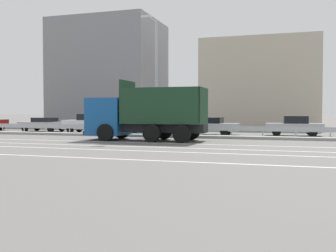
{
  "coord_description": "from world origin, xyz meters",
  "views": [
    {
      "loc": [
        7.05,
        -23.04,
        1.81
      ],
      "look_at": [
        -0.6,
        1.31,
        0.84
      ],
      "focal_mm": 42.0,
      "sensor_mm": 36.0,
      "label": 1
    }
  ],
  "objects_px": {
    "dump_truck": "(132,118)",
    "median_road_sign": "(127,121)",
    "parked_car_5": "(207,126)",
    "parked_car_2": "(44,124)",
    "parked_car_3": "(89,123)",
    "parked_car_4": "(145,124)",
    "parked_car_6": "(294,126)",
    "street_lamp_1": "(155,71)"
  },
  "relations": [
    {
      "from": "parked_car_4",
      "to": "parked_car_5",
      "type": "height_order",
      "value": "parked_car_4"
    },
    {
      "from": "parked_car_4",
      "to": "median_road_sign",
      "type": "bearing_deg",
      "value": -2.27
    },
    {
      "from": "parked_car_2",
      "to": "median_road_sign",
      "type": "bearing_deg",
      "value": -110.78
    },
    {
      "from": "parked_car_6",
      "to": "dump_truck",
      "type": "bearing_deg",
      "value": 123.47
    },
    {
      "from": "dump_truck",
      "to": "parked_car_5",
      "type": "bearing_deg",
      "value": -26.41
    },
    {
      "from": "dump_truck",
      "to": "median_road_sign",
      "type": "bearing_deg",
      "value": 27.59
    },
    {
      "from": "street_lamp_1",
      "to": "parked_car_4",
      "type": "height_order",
      "value": "street_lamp_1"
    },
    {
      "from": "median_road_sign",
      "to": "parked_car_6",
      "type": "bearing_deg",
      "value": 19.02
    },
    {
      "from": "dump_truck",
      "to": "median_road_sign",
      "type": "relative_size",
      "value": 3.56
    },
    {
      "from": "street_lamp_1",
      "to": "parked_car_5",
      "type": "bearing_deg",
      "value": 52.35
    },
    {
      "from": "parked_car_3",
      "to": "dump_truck",
      "type": "bearing_deg",
      "value": -139.06
    },
    {
      "from": "parked_car_5",
      "to": "parked_car_6",
      "type": "relative_size",
      "value": 1.22
    },
    {
      "from": "dump_truck",
      "to": "parked_car_5",
      "type": "distance_m",
      "value": 7.75
    },
    {
      "from": "median_road_sign",
      "to": "parked_car_2",
      "type": "bearing_deg",
      "value": 157.31
    },
    {
      "from": "parked_car_6",
      "to": "parked_car_3",
      "type": "bearing_deg",
      "value": 87.91
    },
    {
      "from": "dump_truck",
      "to": "parked_car_6",
      "type": "distance_m",
      "value": 12.15
    },
    {
      "from": "parked_car_3",
      "to": "parked_car_6",
      "type": "relative_size",
      "value": 1.06
    },
    {
      "from": "median_road_sign",
      "to": "street_lamp_1",
      "type": "height_order",
      "value": "street_lamp_1"
    },
    {
      "from": "median_road_sign",
      "to": "parked_car_3",
      "type": "xyz_separation_m",
      "value": [
        -5.0,
        3.58,
        -0.31
      ]
    },
    {
      "from": "median_road_sign",
      "to": "parked_car_6",
      "type": "xyz_separation_m",
      "value": [
        11.5,
        3.97,
        -0.37
      ]
    },
    {
      "from": "parked_car_3",
      "to": "parked_car_4",
      "type": "distance_m",
      "value": 4.91
    },
    {
      "from": "parked_car_3",
      "to": "parked_car_5",
      "type": "relative_size",
      "value": 0.87
    },
    {
      "from": "dump_truck",
      "to": "parked_car_3",
      "type": "xyz_separation_m",
      "value": [
        -6.8,
        6.9,
        -0.56
      ]
    },
    {
      "from": "dump_truck",
      "to": "parked_car_2",
      "type": "distance_m",
      "value": 13.8
    },
    {
      "from": "dump_truck",
      "to": "street_lamp_1",
      "type": "distance_m",
      "value": 4.57
    },
    {
      "from": "parked_car_2",
      "to": "parked_car_6",
      "type": "height_order",
      "value": "parked_car_6"
    },
    {
      "from": "parked_car_4",
      "to": "parked_car_5",
      "type": "xyz_separation_m",
      "value": [
        5.24,
        -0.4,
        -0.1
      ]
    },
    {
      "from": "median_road_sign",
      "to": "parked_car_6",
      "type": "relative_size",
      "value": 0.52
    },
    {
      "from": "parked_car_2",
      "to": "parked_car_6",
      "type": "distance_m",
      "value": 21.32
    },
    {
      "from": "parked_car_5",
      "to": "parked_car_6",
      "type": "distance_m",
      "value": 6.39
    },
    {
      "from": "parked_car_2",
      "to": "parked_car_4",
      "type": "relative_size",
      "value": 1.04
    },
    {
      "from": "parked_car_4",
      "to": "dump_truck",
      "type": "bearing_deg",
      "value": 10.71
    },
    {
      "from": "dump_truck",
      "to": "median_road_sign",
      "type": "height_order",
      "value": "dump_truck"
    },
    {
      "from": "median_road_sign",
      "to": "street_lamp_1",
      "type": "distance_m",
      "value": 4.13
    },
    {
      "from": "dump_truck",
      "to": "parked_car_6",
      "type": "xyz_separation_m",
      "value": [
        9.7,
        7.28,
        -0.62
      ]
    },
    {
      "from": "median_road_sign",
      "to": "parked_car_5",
      "type": "relative_size",
      "value": 0.42
    },
    {
      "from": "dump_truck",
      "to": "parked_car_3",
      "type": "distance_m",
      "value": 9.7
    },
    {
      "from": "parked_car_3",
      "to": "parked_car_6",
      "type": "bearing_deg",
      "value": -92.3
    },
    {
      "from": "parked_car_5",
      "to": "parked_car_2",
      "type": "bearing_deg",
      "value": 89.78
    },
    {
      "from": "parked_car_3",
      "to": "parked_car_4",
      "type": "relative_size",
      "value": 1.01
    },
    {
      "from": "parked_car_3",
      "to": "parked_car_6",
      "type": "distance_m",
      "value": 16.51
    },
    {
      "from": "dump_truck",
      "to": "street_lamp_1",
      "type": "bearing_deg",
      "value": -8.57
    }
  ]
}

